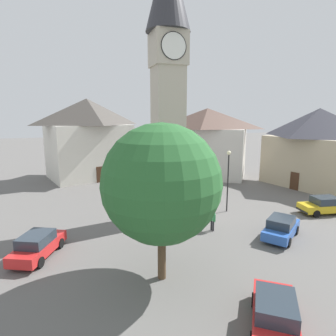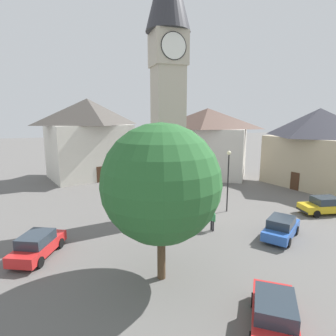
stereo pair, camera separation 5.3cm
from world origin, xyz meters
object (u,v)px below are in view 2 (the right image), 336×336
car_silver_kerb (281,228)px  clock_tower (168,63)px  building_shop_left (317,147)px  building_corner_back (89,138)px  car_white_side (274,314)px  tree (161,184)px  building_terrace_right (207,142)px  car_red_corner (324,205)px  pedestrian (212,218)px  lamp_post (228,172)px  car_blue_kerb (38,245)px

car_silver_kerb → clock_tower: bearing=134.1°
building_shop_left → building_corner_back: 29.74m
building_corner_back → car_white_side: bearing=-80.9°
car_white_side → tree: (-3.18, 5.06, 4.48)m
building_terrace_right → building_corner_back: bearing=162.7°
car_red_corner → car_white_side: (-13.58, -9.95, 0.00)m
car_silver_kerb → car_red_corner: 7.67m
pedestrian → lamp_post: 5.52m
car_white_side → building_corner_back: bearing=99.1°
car_silver_kerb → building_shop_left: building_shop_left is taller
building_terrace_right → car_white_side: bearing=-111.3°
car_white_side → building_terrace_right: 29.74m
building_corner_back → clock_tower: bearing=-74.2°
car_blue_kerb → car_red_corner: 23.31m
car_red_corner → lamp_post: 9.04m
tree → lamp_post: 12.19m
pedestrian → building_terrace_right: bearing=64.8°
car_blue_kerb → pedestrian: (12.10, 0.03, 0.25)m
clock_tower → building_corner_back: bearing=105.8°
car_blue_kerb → car_red_corner: (23.31, 0.20, 0.00)m
building_shop_left → clock_tower: bearing=-167.9°
car_red_corner → building_corner_back: bearing=129.9°
car_silver_kerb → car_red_corner: same height
car_red_corner → building_corner_back: (-18.75, 22.45, 4.83)m
building_corner_back → building_terrace_right: bearing=-17.3°
tree → building_terrace_right: size_ratio=0.66×
tree → lamp_post: size_ratio=1.49×
building_shop_left → car_blue_kerb: bearing=-164.7°
building_corner_back → lamp_post: bearing=-60.4°
car_blue_kerb → car_white_side: size_ratio=1.03×
car_blue_kerb → car_silver_kerb: same height
pedestrian → tree: (-5.54, -4.71, 4.24)m
car_red_corner → car_white_side: bearing=-143.8°
car_white_side → tree: size_ratio=0.52×
building_shop_left → lamp_post: building_shop_left is taller
pedestrian → building_corner_back: 24.28m
clock_tower → lamp_post: clock_tower is taller
car_white_side → car_silver_kerb: bearing=47.7°
tree → car_blue_kerb: bearing=144.4°
car_blue_kerb → lamp_post: bearing=12.8°
car_red_corner → tree: 18.02m
building_terrace_right → car_red_corner: bearing=-80.6°
car_red_corner → pedestrian: pedestrian is taller
car_red_corner → building_corner_back: 29.65m
car_silver_kerb → car_white_side: (-6.46, -7.10, 0.00)m
clock_tower → pedestrian: clock_tower is taller
pedestrian → tree: size_ratio=0.20×
car_silver_kerb → car_red_corner: (7.12, 2.85, 0.00)m
car_white_side → building_shop_left: 27.95m
car_red_corner → tree: bearing=-163.7°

